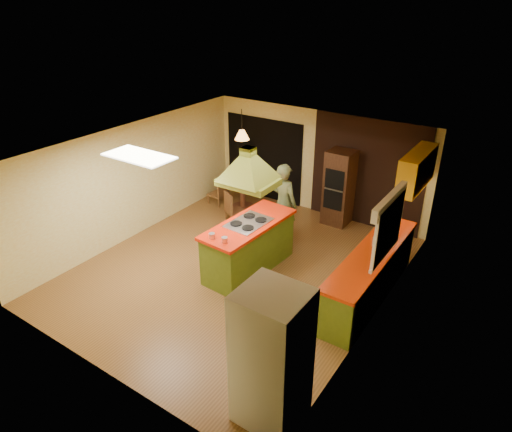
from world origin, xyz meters
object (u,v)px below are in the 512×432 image
Objects in this scene: kitchen_island at (249,246)px; wall_oven at (339,188)px; man at (284,203)px; canister_large at (388,226)px; refrigerator at (272,358)px; dining_table at (243,188)px.

wall_oven is (0.58, 2.80, 0.37)m from kitchen_island.
man reaches higher than kitchen_island.
canister_large is at bearing -174.13° from man.
kitchen_island is at bearing 129.66° from refrigerator.
man is (-0.05, 1.38, 0.37)m from kitchen_island.
dining_table is 4.68× the size of canister_large.
canister_large is (0.04, 3.98, 0.07)m from refrigerator.
canister_large is at bearing -12.64° from dining_table.
wall_oven reaches higher than dining_table.
refrigerator is at bearing -51.33° from dining_table.
kitchen_island is 2.64m from canister_large.
kitchen_island is 2.76m from dining_table.
refrigerator is 5.71m from wall_oven.
man is 2.29m from canister_large.
wall_oven is 2.24m from canister_large.
refrigerator reaches higher than man.
refrigerator is at bearing -72.16° from wall_oven.
refrigerator reaches higher than dining_table.
kitchen_island is at bearing -149.79° from canister_large.
kitchen_island is 1.99× the size of dining_table.
wall_oven reaches higher than kitchen_island.
refrigerator reaches higher than wall_oven.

